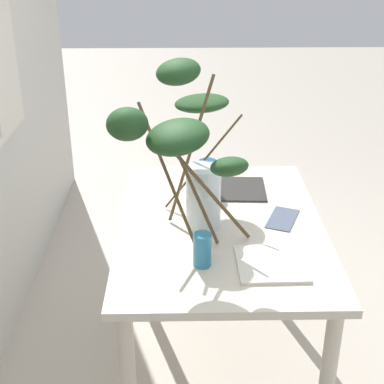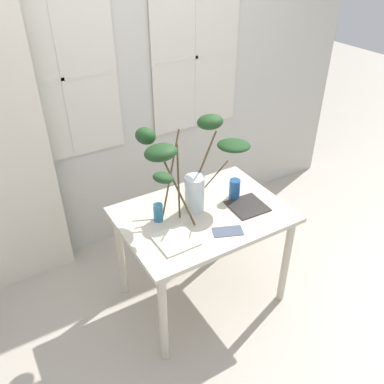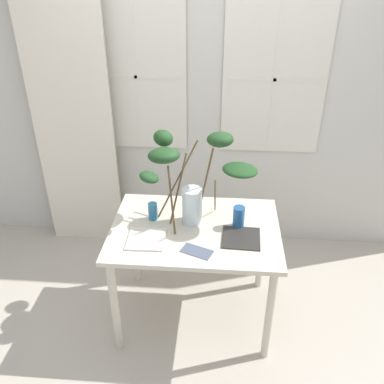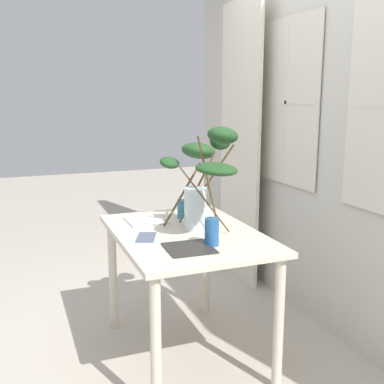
# 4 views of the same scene
# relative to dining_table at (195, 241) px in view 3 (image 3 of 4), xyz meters

# --- Properties ---
(ground) EXTENTS (14.00, 14.00, 0.00)m
(ground) POSITION_rel_dining_table_xyz_m (0.00, 0.00, -0.67)
(ground) COLOR #B7AD9E
(back_wall_with_windows) EXTENTS (4.23, 0.14, 2.61)m
(back_wall_with_windows) POSITION_rel_dining_table_xyz_m (0.00, 1.05, 0.64)
(back_wall_with_windows) COLOR beige
(back_wall_with_windows) RESTS_ON ground
(curtain_sheer_side) EXTENTS (0.66, 0.03, 2.29)m
(curtain_sheer_side) POSITION_rel_dining_table_xyz_m (-1.06, 0.87, 0.48)
(curtain_sheer_side) COLOR silver
(curtain_sheer_side) RESTS_ON ground
(dining_table) EXTENTS (1.10, 0.79, 0.78)m
(dining_table) POSITION_rel_dining_table_xyz_m (0.00, 0.00, 0.00)
(dining_table) COLOR beige
(dining_table) RESTS_ON ground
(vase_with_branches) EXTENTS (0.75, 0.52, 0.62)m
(vase_with_branches) POSITION_rel_dining_table_xyz_m (-0.03, 0.13, 0.46)
(vase_with_branches) COLOR silver
(vase_with_branches) RESTS_ON dining_table
(drinking_glass_blue_left) EXTENTS (0.06, 0.06, 0.12)m
(drinking_glass_blue_left) POSITION_rel_dining_table_xyz_m (-0.29, 0.08, 0.17)
(drinking_glass_blue_left) COLOR teal
(drinking_glass_blue_left) RESTS_ON dining_table
(drinking_glass_blue_right) EXTENTS (0.08, 0.08, 0.15)m
(drinking_glass_blue_right) POSITION_rel_dining_table_xyz_m (0.28, 0.04, 0.18)
(drinking_glass_blue_right) COLOR #235693
(drinking_glass_blue_right) RESTS_ON dining_table
(plate_square_left) EXTENTS (0.24, 0.24, 0.01)m
(plate_square_left) POSITION_rel_dining_table_xyz_m (-0.30, -0.15, 0.12)
(plate_square_left) COLOR silver
(plate_square_left) RESTS_ON dining_table
(plate_square_right) EXTENTS (0.25, 0.25, 0.01)m
(plate_square_right) POSITION_rel_dining_table_xyz_m (0.30, -0.09, 0.11)
(plate_square_right) COLOR #2D2B28
(plate_square_right) RESTS_ON dining_table
(napkin_folded) EXTENTS (0.21, 0.16, 0.00)m
(napkin_folded) POSITION_rel_dining_table_xyz_m (0.03, -0.25, 0.11)
(napkin_folded) COLOR #4C566B
(napkin_folded) RESTS_ON dining_table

